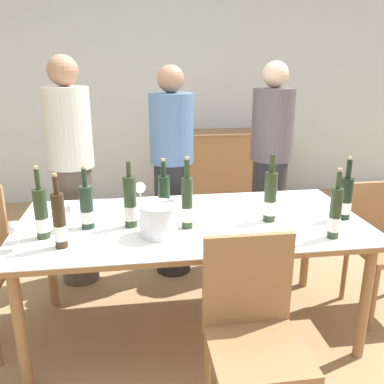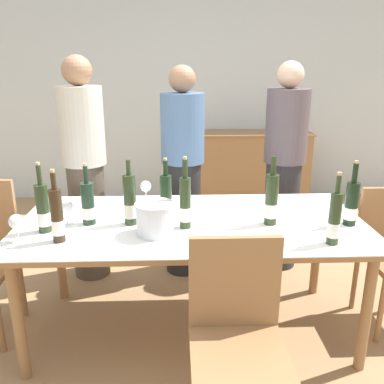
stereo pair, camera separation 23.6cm
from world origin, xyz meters
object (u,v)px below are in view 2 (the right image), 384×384
Objects in this scene: sideboard_cabinet at (250,167)px; wine_glass_0 at (146,187)px; person_host at (85,172)px; wine_bottle_5 at (271,201)px; wine_glass_1 at (66,207)px; wine_bottle_1 at (185,203)px; dining_table at (192,230)px; wine_bottle_6 at (57,217)px; wine_bottle_3 at (351,204)px; wine_bottle_7 at (166,196)px; wine_bottle_8 at (43,209)px; wine_bottle_2 at (130,201)px; wine_glass_2 at (16,223)px; person_guest_left at (183,174)px; wine_bottle_0 at (88,204)px; wine_bottle_4 at (334,220)px; chair_near_front at (237,327)px; person_guest_right at (284,169)px; ice_bucket at (155,218)px.

wine_glass_0 reaches higher than sideboard_cabinet.
wine_bottle_5 is at bearing -33.54° from person_host.
wine_bottle_1 is at bearing -6.18° from wine_glass_1.
dining_table is 0.78m from wine_bottle_6.
wine_bottle_3 is 1.09m from wine_bottle_7.
wine_bottle_1 is at bearing -175.69° from wine_bottle_5.
wine_bottle_8 is (-0.67, -0.24, 0.01)m from wine_bottle_7.
wine_bottle_2 is 0.61m from wine_glass_2.
dining_table is 1.25× the size of person_guest_left.
wine_glass_0 is (0.41, 0.61, -0.03)m from wine_bottle_6.
wine_bottle_2 is (0.24, -0.01, 0.02)m from wine_bottle_0.
wine_bottle_3 is 0.99× the size of wine_bottle_4.
wine_bottle_0 is 0.40× the size of chair_near_front.
wine_glass_2 is (-1.73, -2.80, 0.42)m from sideboard_cabinet.
chair_near_front is (0.21, -0.63, -0.37)m from wine_bottle_1.
wine_glass_0 is at bearing 151.38° from wine_bottle_5.
chair_near_front is 0.54× the size of person_host.
dining_table is 13.61× the size of wine_glass_1.
person_guest_right is at bearing 48.38° from dining_table.
wine_bottle_3 reaches higher than wine_glass_0.
dining_table is 9.38× the size of ice_bucket.
person_host reaches higher than wine_bottle_5.
chair_near_front is at bearing -71.16° from wine_bottle_1.
person_guest_left is (-0.50, 0.86, -0.07)m from wine_bottle_5.
sideboard_cabinet is 9.36× the size of wine_glass_1.
wine_bottle_8 is at bearing -130.16° from person_guest_left.
wine_glass_2 is (-0.10, -0.14, -0.02)m from wine_bottle_8.
wine_bottle_3 is 1.06× the size of wine_bottle_7.
dining_table is 2.24× the size of chair_near_front.
wine_glass_1 is at bearing 167.44° from wine_bottle_4.
wine_bottle_5 reaches higher than wine_glass_0.
wine_glass_1 is 0.31m from wine_glass_2.
person_host is (-1.60, -1.77, 0.43)m from sideboard_cabinet.
person_guest_right is (1.37, 0.89, -0.03)m from wine_bottle_0.
ice_bucket is at bearing -100.15° from wine_bottle_7.
wine_bottle_3 is at bearing 1.23° from wine_bottle_8.
wine_bottle_5 reaches higher than dining_table.
wine_bottle_6 is at bearing -85.62° from wine_glass_1.
ice_bucket is 0.94m from wine_bottle_4.
person_host is (-0.78, 0.76, 0.17)m from dining_table.
chair_near_front is (-0.54, -0.38, -0.35)m from wine_bottle_4.
person_guest_left is at bearing 69.14° from wine_bottle_2.
wine_bottle_6 is 0.23× the size of person_host.
wine_bottle_4 is at bearing -56.57° from person_guest_left.
chair_near_front is at bearing -82.07° from person_guest_left.
chair_near_front reaches higher than wine_glass_1.
person_guest_right is at bearing 87.50° from wine_bottle_4.
wine_bottle_7 reaches higher than wine_glass_2.
wine_bottle_2 is 2.53× the size of wine_glass_0.
person_guest_left reaches higher than wine_bottle_3.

